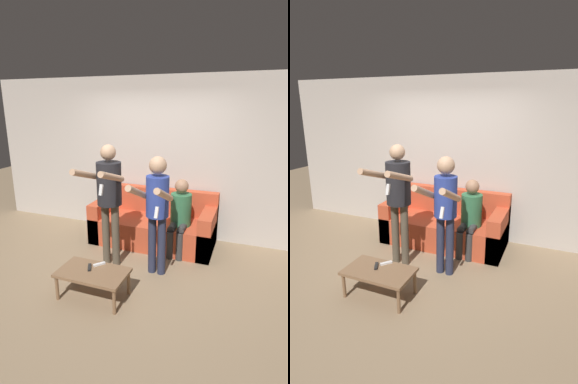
# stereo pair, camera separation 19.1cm
# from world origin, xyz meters

# --- Properties ---
(ground_plane) EXTENTS (14.00, 14.00, 0.00)m
(ground_plane) POSITION_xyz_m (0.00, 0.00, 0.00)
(ground_plane) COLOR #937A5B
(wall_back) EXTENTS (6.40, 0.06, 2.70)m
(wall_back) POSITION_xyz_m (0.00, 1.59, 1.35)
(wall_back) COLOR beige
(wall_back) RESTS_ON ground_plane
(couch) EXTENTS (1.99, 0.85, 0.87)m
(couch) POSITION_xyz_m (0.12, 1.14, 0.30)
(couch) COLOR #C64C2D
(couch) RESTS_ON ground_plane
(person_standing_left) EXTENTS (0.46, 0.77, 1.74)m
(person_standing_left) POSITION_xyz_m (-0.22, 0.21, 1.10)
(person_standing_left) COLOR brown
(person_standing_left) RESTS_ON ground_plane
(person_standing_right) EXTENTS (0.42, 0.74, 1.62)m
(person_standing_right) POSITION_xyz_m (0.47, 0.21, 1.01)
(person_standing_right) COLOR #282D47
(person_standing_right) RESTS_ON ground_plane
(person_seated) EXTENTS (0.32, 0.54, 1.16)m
(person_seated) POSITION_xyz_m (0.60, 0.95, 0.64)
(person_seated) COLOR #383838
(person_seated) RESTS_ON ground_plane
(coffee_table) EXTENTS (0.83, 0.48, 0.34)m
(coffee_table) POSITION_xyz_m (-0.08, -0.55, 0.30)
(coffee_table) COLOR #846042
(coffee_table) RESTS_ON ground_plane
(remote_near) EXTENTS (0.10, 0.15, 0.02)m
(remote_near) POSITION_xyz_m (-0.15, -0.50, 0.36)
(remote_near) COLOR black
(remote_near) RESTS_ON coffee_table
(remote_far) EXTENTS (0.12, 0.14, 0.02)m
(remote_far) POSITION_xyz_m (-0.07, -0.40, 0.36)
(remote_far) COLOR white
(remote_far) RESTS_ON coffee_table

